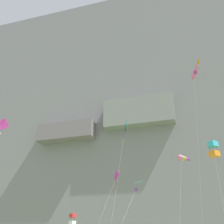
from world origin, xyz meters
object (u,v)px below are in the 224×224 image
object	(u,v)px
kite_windsock_front_field	(195,73)
kite_diamond_mid_left	(115,178)
kite_diamond_high_right	(1,127)
kite_box_high_left	(213,149)
kite_box_upper_left	(73,219)
kite_banner_low_right	(124,136)
kite_windsock_mid_right	(183,158)
kite_delta_far_left	(132,192)

from	to	relation	value
kite_windsock_front_field	kite_diamond_mid_left	distance (m)	23.50
kite_diamond_high_right	kite_diamond_mid_left	xyz separation A→B (m)	(20.82, -1.63, -10.44)
kite_box_high_left	kite_box_upper_left	bearing A→B (deg)	151.85
kite_windsock_front_field	kite_banner_low_right	world-z (taller)	kite_windsock_front_field
kite_banner_low_right	kite_windsock_mid_right	bearing A→B (deg)	26.12
kite_windsock_mid_right	kite_delta_far_left	xyz separation A→B (m)	(-4.54, -13.70, -6.64)
kite_windsock_front_field	kite_box_upper_left	size ratio (longest dim) A/B	3.87
kite_diamond_high_right	kite_delta_far_left	size ratio (longest dim) A/B	2.91
kite_diamond_high_right	kite_windsock_front_field	bearing A→B (deg)	8.80
kite_diamond_high_right	kite_box_high_left	xyz separation A→B (m)	(33.15, -4.49, -8.60)
kite_diamond_high_right	kite_box_high_left	distance (m)	34.54
kite_box_upper_left	kite_delta_far_left	distance (m)	23.36
kite_box_upper_left	kite_banner_low_right	distance (m)	17.16
kite_diamond_high_right	kite_banner_low_right	bearing A→B (deg)	-3.89
kite_box_upper_left	kite_box_high_left	size ratio (longest dim) A/B	0.57
kite_box_upper_left	kite_diamond_mid_left	xyz separation A→B (m)	(9.65, -8.89, 4.15)
kite_diamond_mid_left	kite_banner_low_right	size ratio (longest dim) A/B	0.70
kite_windsock_front_field	kite_diamond_high_right	size ratio (longest dim) A/B	1.31
kite_box_upper_left	kite_windsock_front_field	bearing A→B (deg)	-5.46
kite_box_high_left	kite_delta_far_left	distance (m)	12.06
kite_windsock_front_field	kite_windsock_mid_right	size ratio (longest dim) A/B	2.04
kite_windsock_front_field	kite_delta_far_left	bearing A→B (deg)	-116.31
kite_box_high_left	kite_delta_far_left	xyz separation A→B (m)	(-8.12, -7.05, -5.48)
kite_box_upper_left	kite_windsock_mid_right	world-z (taller)	kite_windsock_mid_right
kite_windsock_front_field	kite_windsock_mid_right	bearing A→B (deg)	-141.16
kite_banner_low_right	kite_box_upper_left	bearing A→B (deg)	141.25
kite_diamond_high_right	kite_delta_far_left	distance (m)	30.95
kite_diamond_high_right	kite_diamond_mid_left	distance (m)	23.35
kite_windsock_mid_right	kite_diamond_high_right	bearing A→B (deg)	-175.82
kite_delta_far_left	kite_box_high_left	bearing A→B (deg)	40.95
kite_box_high_left	kite_delta_far_left	bearing A→B (deg)	-139.05
kite_diamond_mid_left	kite_banner_low_right	xyz separation A→B (m)	(1.28, 0.13, 5.77)
kite_box_high_left	kite_banner_low_right	size ratio (longest dim) A/B	0.79
kite_box_upper_left	kite_delta_far_left	size ratio (longest dim) A/B	0.99
kite_box_high_left	kite_windsock_front_field	bearing A→B (deg)	89.20
kite_diamond_high_right	kite_delta_far_left	xyz separation A→B (m)	(25.04, -11.54, -14.08)
kite_windsock_front_field	kite_delta_far_left	world-z (taller)	kite_windsock_front_field
kite_box_upper_left	kite_banner_low_right	world-z (taller)	kite_banner_low_right
kite_windsock_mid_right	kite_box_high_left	bearing A→B (deg)	-61.77
kite_windsock_front_field	kite_box_high_left	bearing A→B (deg)	-90.80
kite_box_upper_left	kite_delta_far_left	world-z (taller)	kite_delta_far_left
kite_windsock_mid_right	kite_delta_far_left	size ratio (longest dim) A/B	1.88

